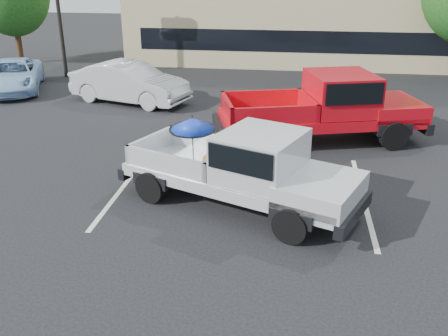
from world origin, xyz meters
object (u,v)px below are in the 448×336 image
Objects in this scene: red_pickup at (334,105)px; silver_sedan at (129,83)px; silver_pickup at (251,166)px; blue_suv at (13,76)px.

red_pickup is 8.60m from silver_sedan.
silver_pickup is 0.87× the size of red_pickup.
red_pickup is (2.14, 5.06, 0.13)m from silver_pickup.
red_pickup reaches higher than silver_sedan.
silver_pickup is 5.50m from red_pickup.
silver_sedan is 1.01× the size of blue_suv.
silver_pickup reaches higher than silver_sedan.
blue_suv is at bearing 162.18° from silver_pickup.
red_pickup is 14.30m from blue_suv.
blue_suv is (-13.48, 4.74, -0.51)m from red_pickup.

